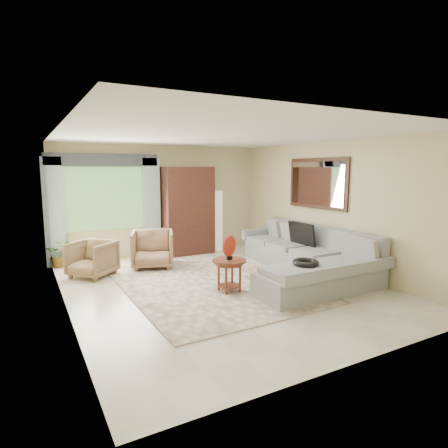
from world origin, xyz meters
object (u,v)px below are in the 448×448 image
armchair_left (92,259)px  armoire (188,211)px  tv_screen (302,234)px  potted_plant (60,253)px  armchair_right (153,249)px  floor_lamp (216,220)px  coffee_table (229,275)px  sectional_sofa (307,261)px

armchair_left → armoire: (2.42, 0.97, 0.71)m
tv_screen → potted_plant: size_ratio=1.30×
tv_screen → armchair_right: tv_screen is taller
tv_screen → armchair_right: bearing=150.3°
armchair_left → floor_lamp: 3.40m
armchair_left → floor_lamp: bearing=67.0°
floor_lamp → armchair_left: bearing=-162.3°
armchair_left → armchair_right: armchair_right is taller
tv_screen → armoire: armoire is taller
tv_screen → armchair_right: (-2.69, 1.53, -0.33)m
floor_lamp → coffee_table: bearing=-113.8°
sectional_sofa → potted_plant: 5.10m
sectional_sofa → armchair_right: sectional_sofa is taller
sectional_sofa → potted_plant: size_ratio=6.08×
armchair_right → floor_lamp: 2.23m
armchair_left → tv_screen: bearing=29.0°
armchair_left → armchair_right: 1.23m
tv_screen → armchair_left: (-3.92, 1.45, -0.38)m
tv_screen → armoire: size_ratio=0.35×
armchair_right → potted_plant: bearing=169.2°
tv_screen → armoire: bearing=121.8°
sectional_sofa → potted_plant: bearing=143.8°
armchair_left → potted_plant: 1.18m
armchair_left → armoire: bearing=71.1°
potted_plant → armchair_left: bearing=-66.7°
coffee_table → armoire: armoire is taller
tv_screen → armchair_right: size_ratio=0.86×
armchair_right → floor_lamp: size_ratio=0.57×
coffee_table → armchair_right: size_ratio=0.65×
floor_lamp → tv_screen: bearing=-74.2°
coffee_table → sectional_sofa: bearing=4.9°
coffee_table → floor_lamp: size_ratio=0.37×
armchair_right → armoire: armoire is taller
armoire → floor_lamp: 0.86m
coffee_table → armchair_right: (-0.62, 2.17, 0.10)m
potted_plant → armoire: armoire is taller
armchair_right → potted_plant: armchair_right is taller
armoire → floor_lamp: size_ratio=1.40×
armoire → armchair_right: bearing=-143.3°
floor_lamp → sectional_sofa: bearing=-81.7°
tv_screen → floor_lamp: bearing=105.8°
potted_plant → armoire: 2.98m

